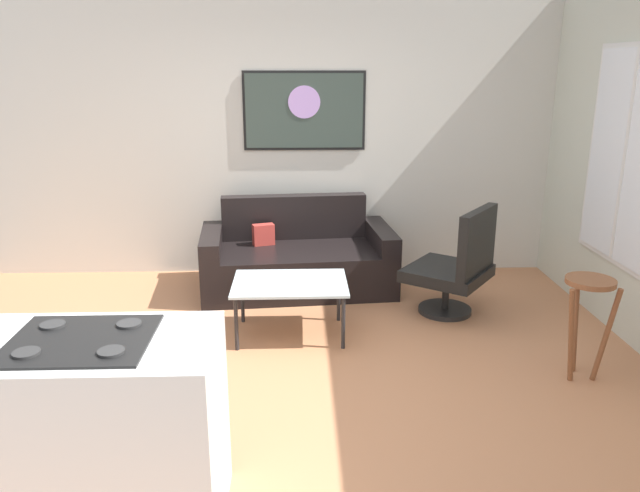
{
  "coord_description": "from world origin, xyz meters",
  "views": [
    {
      "loc": [
        0.08,
        -3.72,
        2.06
      ],
      "look_at": [
        0.24,
        0.9,
        0.7
      ],
      "focal_mm": 34.58,
      "sensor_mm": 36.0,
      "label": 1
    }
  ],
  "objects_px": {
    "coffee_table": "(290,286)",
    "wall_painting": "(304,111)",
    "armchair": "(457,266)",
    "bar_stool": "(588,303)",
    "couch": "(297,260)"
  },
  "relations": [
    {
      "from": "armchair",
      "to": "bar_stool",
      "type": "height_order",
      "value": "armchair"
    },
    {
      "from": "armchair",
      "to": "wall_painting",
      "type": "bearing_deg",
      "value": 135.97
    },
    {
      "from": "coffee_table",
      "to": "armchair",
      "type": "distance_m",
      "value": 1.45
    },
    {
      "from": "couch",
      "to": "coffee_table",
      "type": "xyz_separation_m",
      "value": [
        -0.05,
        -1.08,
        0.13
      ]
    },
    {
      "from": "couch",
      "to": "armchair",
      "type": "bearing_deg",
      "value": -28.15
    },
    {
      "from": "coffee_table",
      "to": "bar_stool",
      "type": "height_order",
      "value": "bar_stool"
    },
    {
      "from": "coffee_table",
      "to": "wall_painting",
      "type": "xyz_separation_m",
      "value": [
        0.14,
        1.59,
        1.23
      ]
    },
    {
      "from": "bar_stool",
      "to": "wall_painting",
      "type": "distance_m",
      "value": 3.19
    },
    {
      "from": "couch",
      "to": "coffee_table",
      "type": "relative_size",
      "value": 2.08
    },
    {
      "from": "wall_painting",
      "to": "coffee_table",
      "type": "bearing_deg",
      "value": -94.94
    },
    {
      "from": "couch",
      "to": "wall_painting",
      "type": "bearing_deg",
      "value": 80.57
    },
    {
      "from": "armchair",
      "to": "bar_stool",
      "type": "distance_m",
      "value": 1.28
    },
    {
      "from": "armchair",
      "to": "coffee_table",
      "type": "bearing_deg",
      "value": -165.55
    },
    {
      "from": "couch",
      "to": "armchair",
      "type": "relative_size",
      "value": 1.96
    },
    {
      "from": "bar_stool",
      "to": "wall_painting",
      "type": "relative_size",
      "value": 0.6
    }
  ]
}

